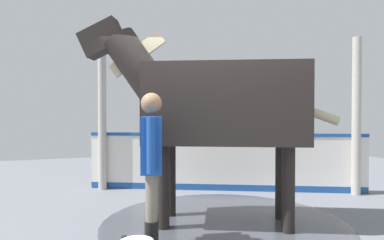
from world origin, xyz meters
TOP-DOWN VIEW (x-y plane):
  - ground_plane at (0.00, 0.00)m, footprint 16.00×16.00m
  - wet_patch at (-0.32, -0.26)m, footprint 3.31×3.31m
  - barrier_wall at (-1.16, -2.05)m, footprint 4.77×2.29m
  - roof_post_near at (1.03, -2.95)m, footprint 0.16×0.16m
  - roof_post_far at (-3.25, -0.95)m, footprint 0.16×0.16m
  - horse at (-0.21, -0.32)m, footprint 3.24×1.88m
  - handler at (0.80, 0.26)m, footprint 0.33×0.66m

SIDE VIEW (x-z plane):
  - ground_plane at x=0.00m, z-range -0.02..0.00m
  - wet_patch at x=-0.32m, z-range 0.00..0.00m
  - barrier_wall at x=-1.16m, z-range -0.04..1.05m
  - handler at x=0.80m, z-range 0.13..1.83m
  - roof_post_near at x=1.03m, z-range 0.00..2.84m
  - roof_post_far at x=-3.25m, z-range 0.00..2.84m
  - horse at x=-0.21m, z-range 0.22..3.00m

